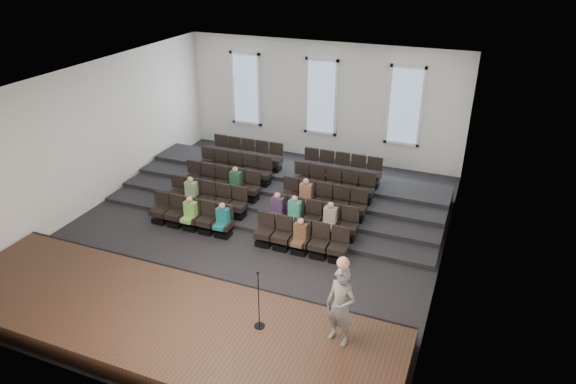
# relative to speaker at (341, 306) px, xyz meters

# --- Properties ---
(ground) EXTENTS (14.00, 14.00, 0.00)m
(ground) POSITION_rel_speaker_xyz_m (-4.29, 4.38, -1.46)
(ground) COLOR black
(ground) RESTS_ON ground
(ceiling) EXTENTS (12.00, 14.00, 0.02)m
(ceiling) POSITION_rel_speaker_xyz_m (-4.29, 4.38, 3.55)
(ceiling) COLOR white
(ceiling) RESTS_ON ground
(wall_back) EXTENTS (12.00, 0.04, 5.00)m
(wall_back) POSITION_rel_speaker_xyz_m (-4.29, 11.40, 1.04)
(wall_back) COLOR white
(wall_back) RESTS_ON ground
(wall_front) EXTENTS (12.00, 0.04, 5.00)m
(wall_front) POSITION_rel_speaker_xyz_m (-4.29, -2.64, 1.04)
(wall_front) COLOR white
(wall_front) RESTS_ON ground
(wall_left) EXTENTS (0.04, 14.00, 5.00)m
(wall_left) POSITION_rel_speaker_xyz_m (-10.31, 4.38, 1.04)
(wall_left) COLOR white
(wall_left) RESTS_ON ground
(wall_right) EXTENTS (0.04, 14.00, 5.00)m
(wall_right) POSITION_rel_speaker_xyz_m (1.73, 4.38, 1.04)
(wall_right) COLOR white
(wall_right) RESTS_ON ground
(stage) EXTENTS (11.80, 3.60, 0.50)m
(stage) POSITION_rel_speaker_xyz_m (-4.29, -0.72, -1.21)
(stage) COLOR #3F291B
(stage) RESTS_ON ground
(stage_lip) EXTENTS (11.80, 0.06, 0.52)m
(stage_lip) POSITION_rel_speaker_xyz_m (-4.29, 1.05, -1.21)
(stage_lip) COLOR black
(stage_lip) RESTS_ON ground
(risers) EXTENTS (11.80, 4.80, 0.60)m
(risers) POSITION_rel_speaker_xyz_m (-4.29, 7.55, -1.27)
(risers) COLOR black
(risers) RESTS_ON ground
(seating_rows) EXTENTS (6.80, 4.70, 1.67)m
(seating_rows) POSITION_rel_speaker_xyz_m (-4.29, 5.92, -0.78)
(seating_rows) COLOR black
(seating_rows) RESTS_ON ground
(windows) EXTENTS (8.44, 0.10, 3.24)m
(windows) POSITION_rel_speaker_xyz_m (-4.29, 11.33, 1.24)
(windows) COLOR white
(windows) RESTS_ON wall_back
(audience) EXTENTS (5.45, 2.64, 1.10)m
(audience) POSITION_rel_speaker_xyz_m (-4.14, 4.72, -0.65)
(audience) COLOR #72BD4B
(audience) RESTS_ON seating_rows
(speaker) EXTENTS (0.81, 0.65, 1.93)m
(speaker) POSITION_rel_speaker_xyz_m (0.00, 0.00, 0.00)
(speaker) COLOR slate
(speaker) RESTS_ON stage
(mic_stand) EXTENTS (0.26, 0.26, 1.54)m
(mic_stand) POSITION_rel_speaker_xyz_m (-1.86, -0.24, -0.50)
(mic_stand) COLOR black
(mic_stand) RESTS_ON stage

